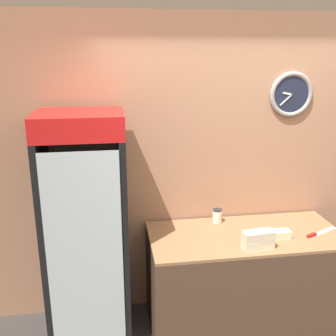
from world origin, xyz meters
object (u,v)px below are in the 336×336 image
at_px(beverage_cooler, 86,220).
at_px(sandwich_stack_bottom, 258,244).
at_px(condiment_jar, 217,216).
at_px(sandwich_stack_middle, 259,236).
at_px(chefs_knife, 318,233).
at_px(sandwich_flat_left, 277,234).

relative_size(beverage_cooler, sandwich_stack_bottom, 7.64).
distance_m(sandwich_stack_bottom, condiment_jar, 0.56).
xyz_separation_m(sandwich_stack_middle, chefs_knife, (0.60, 0.17, -0.11)).
height_order(sandwich_flat_left, condiment_jar, condiment_jar).
xyz_separation_m(sandwich_stack_middle, sandwich_flat_left, (0.22, 0.15, -0.08)).
bearing_deg(sandwich_stack_middle, chefs_knife, 15.66).
bearing_deg(chefs_knife, beverage_cooler, 174.00).
bearing_deg(sandwich_flat_left, sandwich_stack_bottom, -145.43).
distance_m(beverage_cooler, condiment_jar, 1.17).
height_order(sandwich_stack_bottom, sandwich_stack_middle, sandwich_stack_middle).
relative_size(beverage_cooler, sandwich_stack_middle, 7.67).
relative_size(sandwich_stack_bottom, sandwich_flat_left, 1.11).
bearing_deg(beverage_cooler, sandwich_stack_middle, -15.45).
relative_size(sandwich_stack_bottom, sandwich_stack_middle, 1.00).
bearing_deg(chefs_knife, sandwich_stack_bottom, -164.34).
distance_m(sandwich_stack_middle, chefs_knife, 0.63).
height_order(sandwich_stack_middle, condiment_jar, sandwich_stack_middle).
bearing_deg(condiment_jar, sandwich_flat_left, -42.75).
relative_size(sandwich_stack_bottom, condiment_jar, 2.01).
relative_size(beverage_cooler, condiment_jar, 15.38).
bearing_deg(sandwich_flat_left, condiment_jar, 137.25).
bearing_deg(sandwich_stack_middle, sandwich_flat_left, 34.57).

